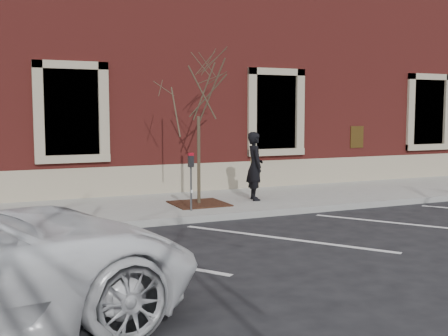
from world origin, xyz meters
name	(u,v)px	position (x,y,z in m)	size (l,w,h in m)	color
ground	(235,219)	(0.00, 0.00, 0.00)	(120.00, 120.00, 0.00)	#28282B
sidewalk_near	(206,204)	(0.00, 1.75, 0.07)	(40.00, 3.50, 0.15)	#B0B0A6
curb_near	(236,216)	(0.00, -0.05, 0.07)	(40.00, 0.12, 0.15)	#9E9E99
parking_stripes	(284,239)	(0.00, -2.20, 0.00)	(28.00, 4.40, 0.01)	silver
building_civic	(140,66)	(0.00, 7.74, 4.00)	(40.00, 8.62, 8.00)	maroon
man	(255,166)	(1.22, 1.40, 1.03)	(0.64, 0.42, 1.75)	black
parking_meter	(191,171)	(-0.84, 0.57, 1.07)	(0.12, 0.09, 1.33)	#595B60
tree_grate	(199,204)	(-0.34, 1.35, 0.17)	(1.28, 1.28, 0.03)	#432515
sapling	(198,92)	(-0.34, 1.35, 2.89)	(2.35, 2.35, 3.92)	#4D402F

